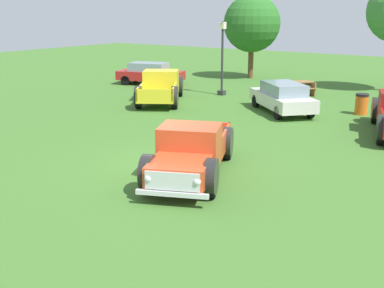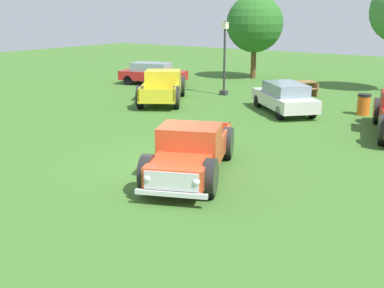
# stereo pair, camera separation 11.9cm
# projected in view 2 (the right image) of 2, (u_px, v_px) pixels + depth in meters

# --- Properties ---
(ground_plane) EXTENTS (80.00, 80.00, 0.00)m
(ground_plane) POSITION_uv_depth(u_px,v_px,m) (172.00, 165.00, 14.63)
(ground_plane) COLOR #3D6B28
(pickup_truck_foreground) EXTENTS (3.56, 5.21, 1.51)m
(pickup_truck_foreground) POSITION_uv_depth(u_px,v_px,m) (189.00, 154.00, 13.32)
(pickup_truck_foreground) COLOR #D14723
(pickup_truck_foreground) RESTS_ON ground_plane
(pickup_truck_behind_right) EXTENTS (4.31, 5.38, 1.59)m
(pickup_truck_behind_right) POSITION_uv_depth(u_px,v_px,m) (163.00, 86.00, 24.74)
(pickup_truck_behind_right) COLOR yellow
(pickup_truck_behind_right) RESTS_ON ground_plane
(sedan_distant_a) EXTENTS (4.41, 2.78, 1.37)m
(sedan_distant_a) POSITION_uv_depth(u_px,v_px,m) (153.00, 73.00, 30.17)
(sedan_distant_a) COLOR #B21E1E
(sedan_distant_a) RESTS_ON ground_plane
(sedan_distant_b) EXTENTS (4.20, 4.04, 1.38)m
(sedan_distant_b) POSITION_uv_depth(u_px,v_px,m) (284.00, 97.00, 21.87)
(sedan_distant_b) COLOR silver
(sedan_distant_b) RESTS_ON ground_plane
(lamp_post_far) EXTENTS (0.36, 0.36, 4.01)m
(lamp_post_far) POSITION_uv_depth(u_px,v_px,m) (224.00, 57.00, 26.05)
(lamp_post_far) COLOR #2D2D33
(lamp_post_far) RESTS_ON ground_plane
(picnic_table) EXTENTS (2.25, 2.32, 0.78)m
(picnic_table) POSITION_uv_depth(u_px,v_px,m) (298.00, 87.00, 26.26)
(picnic_table) COLOR olive
(picnic_table) RESTS_ON ground_plane
(trash_can) EXTENTS (0.59, 0.59, 0.95)m
(trash_can) POSITION_uv_depth(u_px,v_px,m) (364.00, 104.00, 21.48)
(trash_can) COLOR orange
(trash_can) RESTS_ON ground_plane
(oak_tree_west) EXTENTS (3.82, 3.82, 5.59)m
(oak_tree_west) POSITION_uv_depth(u_px,v_px,m) (255.00, 24.00, 32.11)
(oak_tree_west) COLOR brown
(oak_tree_west) RESTS_ON ground_plane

